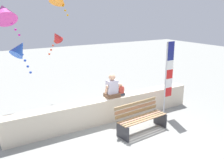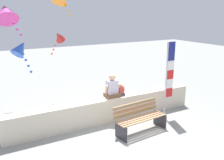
% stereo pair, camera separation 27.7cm
% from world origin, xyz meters
% --- Properties ---
extents(ground_plane, '(40.00, 40.00, 0.00)m').
position_xyz_m(ground_plane, '(0.00, 0.00, 0.00)').
color(ground_plane, gray).
extents(seawall_ledge, '(6.69, 0.47, 0.80)m').
position_xyz_m(seawall_ledge, '(0.00, 1.39, 0.40)').
color(seawall_ledge, beige).
rests_on(seawall_ledge, ground).
extents(park_bench, '(1.70, 0.75, 0.88)m').
position_xyz_m(park_bench, '(0.51, 0.20, 0.42)').
color(park_bench, '#A57C56').
rests_on(park_bench, ground).
extents(person_adult, '(0.52, 0.38, 0.80)m').
position_xyz_m(person_adult, '(0.23, 1.44, 1.11)').
color(person_adult, brown).
rests_on(person_adult, seawall_ledge).
extents(person_child, '(0.27, 0.20, 0.42)m').
position_xyz_m(person_child, '(0.57, 1.44, 0.96)').
color(person_child, '#2C3945').
rests_on(person_child, seawall_ledge).
extents(flag_banner, '(0.33, 0.05, 2.63)m').
position_xyz_m(flag_banner, '(1.93, 0.62, 1.52)').
color(flag_banner, '#B7B7BC').
rests_on(flag_banner, ground).
extents(kite_red, '(0.67, 0.67, 1.04)m').
position_xyz_m(kite_red, '(-0.61, 4.34, 2.59)').
color(kite_red, red).
extents(kite_magenta, '(0.83, 0.96, 1.21)m').
position_xyz_m(kite_magenta, '(-2.62, 3.29, 3.54)').
color(kite_magenta, '#DB3D9E').
extents(kite_blue, '(0.79, 0.74, 1.09)m').
position_xyz_m(kite_blue, '(-2.35, 2.77, 2.44)').
color(kite_blue, blue).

